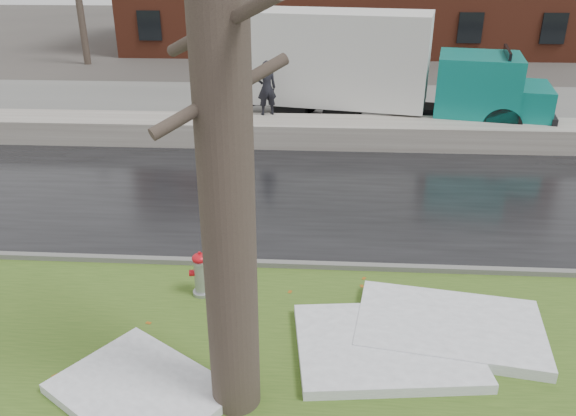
# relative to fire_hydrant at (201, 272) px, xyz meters

# --- Properties ---
(ground) EXTENTS (120.00, 120.00, 0.00)m
(ground) POSITION_rel_fire_hydrant_xyz_m (1.24, 0.02, -0.48)
(ground) COLOR #47423D
(ground) RESTS_ON ground
(verge) EXTENTS (60.00, 4.50, 0.04)m
(verge) POSITION_rel_fire_hydrant_xyz_m (1.24, -1.23, -0.46)
(verge) COLOR #33511B
(verge) RESTS_ON ground
(road) EXTENTS (60.00, 7.00, 0.03)m
(road) POSITION_rel_fire_hydrant_xyz_m (1.24, 4.52, -0.46)
(road) COLOR black
(road) RESTS_ON ground
(parking_lot) EXTENTS (60.00, 9.00, 0.03)m
(parking_lot) POSITION_rel_fire_hydrant_xyz_m (1.24, 13.02, -0.46)
(parking_lot) COLOR slate
(parking_lot) RESTS_ON ground
(curb) EXTENTS (60.00, 0.15, 0.14)m
(curb) POSITION_rel_fire_hydrant_xyz_m (1.24, 1.02, -0.41)
(curb) COLOR slate
(curb) RESTS_ON ground
(snowbank) EXTENTS (60.00, 1.60, 0.75)m
(snowbank) POSITION_rel_fire_hydrant_xyz_m (1.24, 8.72, -0.10)
(snowbank) COLOR #A7A399
(snowbank) RESTS_ON ground
(fire_hydrant) EXTENTS (0.40, 0.36, 0.82)m
(fire_hydrant) POSITION_rel_fire_hydrant_xyz_m (0.00, 0.00, 0.00)
(fire_hydrant) COLOR #9A9DA1
(fire_hydrant) RESTS_ON verge
(tree) EXTENTS (1.45, 1.67, 7.87)m
(tree) POSITION_rel_fire_hydrant_xyz_m (0.96, -2.48, 3.53)
(tree) COLOR brown
(tree) RESTS_ON verge
(box_truck) EXTENTS (11.37, 4.47, 3.75)m
(box_truck) POSITION_rel_fire_hydrant_xyz_m (3.68, 10.84, 1.51)
(box_truck) COLOR black
(box_truck) RESTS_ON ground
(worker) EXTENTS (0.73, 0.61, 1.70)m
(worker) POSITION_rel_fire_hydrant_xyz_m (0.24, 9.32, 1.12)
(worker) COLOR black
(worker) RESTS_ON snowbank
(snow_patch_near) EXTENTS (2.80, 2.27, 0.16)m
(snow_patch_near) POSITION_rel_fire_hydrant_xyz_m (3.02, -1.33, -0.36)
(snow_patch_near) COLOR white
(snow_patch_near) RESTS_ON verge
(snow_patch_far) EXTENTS (2.72, 2.56, 0.14)m
(snow_patch_far) POSITION_rel_fire_hydrant_xyz_m (-0.32, -2.48, -0.37)
(snow_patch_far) COLOR white
(snow_patch_far) RESTS_ON verge
(snow_patch_side) EXTENTS (3.06, 2.23, 0.18)m
(snow_patch_side) POSITION_rel_fire_hydrant_xyz_m (4.05, -0.81, -0.35)
(snow_patch_side) COLOR white
(snow_patch_side) RESTS_ON verge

